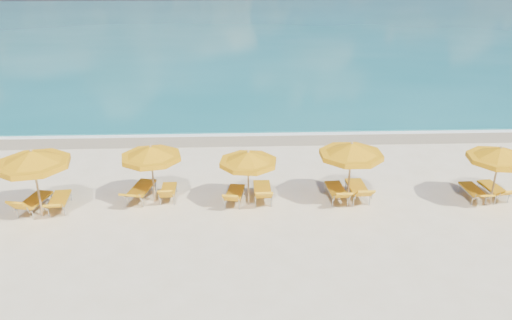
{
  "coord_description": "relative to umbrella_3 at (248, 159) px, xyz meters",
  "views": [
    {
      "loc": [
        -0.74,
        -16.47,
        8.63
      ],
      "look_at": [
        0.0,
        1.5,
        1.2
      ],
      "focal_mm": 35.0,
      "sensor_mm": 36.0,
      "label": 1
    }
  ],
  "objects": [
    {
      "name": "lounger_2_left",
      "position": [
        -4.07,
        0.66,
        -1.6
      ],
      "size": [
        1.07,
        2.16,
        0.81
      ],
      "rotation": [
        0.0,
        0.0,
        -0.21
      ],
      "color": "#A5A8AD",
      "rests_on": "ground"
    },
    {
      "name": "lounger_1_left",
      "position": [
        -7.76,
        -0.17,
        -1.61
      ],
      "size": [
        1.0,
        1.98,
        0.93
      ],
      "rotation": [
        0.0,
        0.0,
        -0.2
      ],
      "color": "#A5A8AD",
      "rests_on": "ground"
    },
    {
      "name": "umbrella_3",
      "position": [
        0.0,
        0.0,
        0.0
      ],
      "size": [
        2.62,
        2.62,
        2.17
      ],
      "rotation": [
        0.0,
        0.0,
        0.26
      ],
      "color": "tan",
      "rests_on": "ground"
    },
    {
      "name": "lounger_2_right",
      "position": [
        -3.03,
        0.61,
        -1.64
      ],
      "size": [
        0.6,
        1.63,
        0.81
      ],
      "rotation": [
        0.0,
        0.0,
        0.02
      ],
      "color": "#A5A8AD",
      "rests_on": "ground"
    },
    {
      "name": "ocean",
      "position": [
        0.34,
        47.94,
        -1.85
      ],
      "size": [
        120.0,
        80.0,
        0.3
      ],
      "primitive_type": "cube",
      "color": "#126066",
      "rests_on": "ground"
    },
    {
      "name": "lounger_4_right",
      "position": [
        4.17,
        0.37,
        -1.6
      ],
      "size": [
        0.72,
        2.01,
        0.89
      ],
      "rotation": [
        0.0,
        0.0,
        0.02
      ],
      "color": "#A5A8AD",
      "rests_on": "ground"
    },
    {
      "name": "wet_sand_band",
      "position": [
        0.34,
        7.34,
        -1.85
      ],
      "size": [
        120.0,
        2.6,
        0.01
      ],
      "primitive_type": "cube",
      "color": "tan",
      "rests_on": "ground"
    },
    {
      "name": "whitecap_near",
      "position": [
        -5.66,
        16.94,
        -1.85
      ],
      "size": [
        14.0,
        0.36,
        0.05
      ],
      "primitive_type": "cube",
      "color": "white",
      "rests_on": "ground"
    },
    {
      "name": "umbrella_4",
      "position": [
        3.74,
        0.11,
        0.2
      ],
      "size": [
        3.09,
        3.09,
        2.41
      ],
      "rotation": [
        0.0,
        0.0,
        -0.39
      ],
      "color": "tan",
      "rests_on": "ground"
    },
    {
      "name": "whitecap_far",
      "position": [
        8.34,
        23.94,
        -1.85
      ],
      "size": [
        18.0,
        0.3,
        0.05
      ],
      "primitive_type": "cube",
      "color": "white",
      "rests_on": "ground"
    },
    {
      "name": "umbrella_1",
      "position": [
        -7.36,
        -0.57,
        0.34
      ],
      "size": [
        2.98,
        2.98,
        2.56
      ],
      "rotation": [
        0.0,
        0.0,
        -0.2
      ],
      "color": "tan",
      "rests_on": "ground"
    },
    {
      "name": "umbrella_5",
      "position": [
        9.04,
        -0.29,
        0.11
      ],
      "size": [
        2.75,
        2.75,
        2.3
      ],
      "rotation": [
        0.0,
        0.0,
        0.24
      ],
      "color": "tan",
      "rests_on": "ground"
    },
    {
      "name": "lounger_3_right",
      "position": [
        0.54,
        0.38,
        -1.61
      ],
      "size": [
        0.68,
        1.96,
        0.88
      ],
      "rotation": [
        0.0,
        0.0,
        0.0
      ],
      "color": "#A5A8AD",
      "rests_on": "ground"
    },
    {
      "name": "ground_plane",
      "position": [
        0.34,
        -0.06,
        -1.85
      ],
      "size": [
        120.0,
        120.0,
        0.0
      ],
      "primitive_type": "plane",
      "color": "beige"
    },
    {
      "name": "lounger_5_left",
      "position": [
        8.55,
        0.15,
        -1.64
      ],
      "size": [
        0.62,
        1.78,
        0.69
      ],
      "rotation": [
        0.0,
        0.0,
        0.02
      ],
      "color": "#A5A8AD",
      "rests_on": "ground"
    },
    {
      "name": "lounger_4_left",
      "position": [
        3.35,
        0.29,
        -1.62
      ],
      "size": [
        0.72,
        1.91,
        0.83
      ],
      "rotation": [
        0.0,
        0.0,
        0.05
      ],
      "color": "#A5A8AD",
      "rests_on": "ground"
    },
    {
      "name": "foam_line",
      "position": [
        0.34,
        8.14,
        -1.85
      ],
      "size": [
        120.0,
        1.2,
        0.03
      ],
      "primitive_type": "cube",
      "color": "white",
      "rests_on": "ground"
    },
    {
      "name": "lounger_3_left",
      "position": [
        -0.51,
        0.22,
        -1.63
      ],
      "size": [
        0.87,
        1.85,
        0.82
      ],
      "rotation": [
        0.0,
        0.0,
        -0.16
      ],
      "color": "#A5A8AD",
      "rests_on": "ground"
    },
    {
      "name": "umbrella_2",
      "position": [
        -3.53,
        0.42,
        0.09
      ],
      "size": [
        2.62,
        2.62,
        2.28
      ],
      "rotation": [
        0.0,
        0.0,
        -0.19
      ],
      "color": "tan",
      "rests_on": "ground"
    },
    {
      "name": "lounger_5_right",
      "position": [
        9.4,
        0.25,
        -1.63
      ],
      "size": [
        0.79,
        1.81,
        0.78
      ],
      "rotation": [
        0.0,
        0.0,
        0.12
      ],
      "color": "#A5A8AD",
      "rests_on": "ground"
    },
    {
      "name": "lounger_1_right",
      "position": [
        -6.89,
        -0.05,
        -1.63
      ],
      "size": [
        0.8,
        1.92,
        0.76
      ],
      "rotation": [
        0.0,
        0.0,
        0.11
      ],
      "color": "#A5A8AD",
      "rests_on": "ground"
    }
  ]
}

